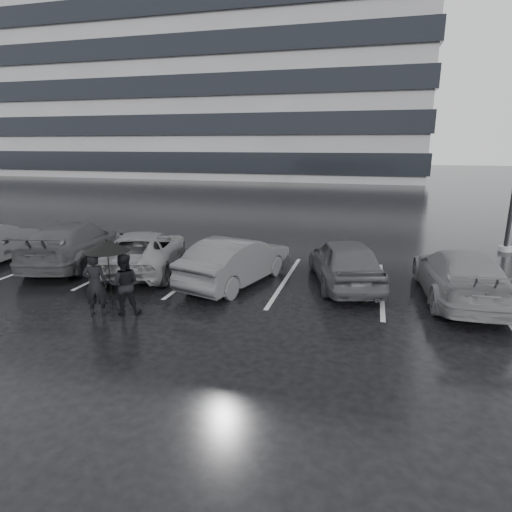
{
  "coord_description": "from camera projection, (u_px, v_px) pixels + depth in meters",
  "views": [
    {
      "loc": [
        2.95,
        -9.61,
        4.0
      ],
      "look_at": [
        0.08,
        1.0,
        1.1
      ],
      "focal_mm": 30.0,
      "sensor_mm": 36.0,
      "label": 1
    }
  ],
  "objects": [
    {
      "name": "car_main",
      "position": [
        345.0,
        261.0,
        12.37
      ],
      "size": [
        2.71,
        4.38,
        1.39
      ],
      "primitive_type": "imported",
      "rotation": [
        0.0,
        0.0,
        3.42
      ],
      "color": "black",
      "rests_on": "ground"
    },
    {
      "name": "car_west_c",
      "position": [
        75.0,
        243.0,
        14.47
      ],
      "size": [
        2.97,
        5.28,
        1.45
      ],
      "primitive_type": "imported",
      "rotation": [
        0.0,
        0.0,
        3.34
      ],
      "color": "black",
      "rests_on": "ground"
    },
    {
      "name": "stall_stripes",
      "position": [
        241.0,
        276.0,
        13.27
      ],
      "size": [
        19.72,
        5.0,
        0.0
      ],
      "color": "#AEAEB0",
      "rests_on": "ground"
    },
    {
      "name": "car_west_b",
      "position": [
        144.0,
        251.0,
        13.75
      ],
      "size": [
        3.28,
        5.05,
        1.29
      ],
      "primitive_type": "imported",
      "rotation": [
        0.0,
        0.0,
        3.4
      ],
      "color": "#505052",
      "rests_on": "ground"
    },
    {
      "name": "umbrella",
      "position": [
        107.0,
        246.0,
        10.12
      ],
      "size": [
        1.07,
        1.07,
        1.81
      ],
      "color": "black",
      "rests_on": "ground"
    },
    {
      "name": "pedestrian_right",
      "position": [
        124.0,
        284.0,
        10.18
      ],
      "size": [
        0.9,
        0.82,
        1.5
      ],
      "primitive_type": "imported",
      "rotation": [
        0.0,
        0.0,
        3.57
      ],
      "color": "black",
      "rests_on": "ground"
    },
    {
      "name": "pedestrian_left",
      "position": [
        95.0,
        284.0,
        10.14
      ],
      "size": [
        0.64,
        0.53,
        1.52
      ],
      "primitive_type": "imported",
      "rotation": [
        0.0,
        0.0,
        3.48
      ],
      "color": "black",
      "rests_on": "ground"
    },
    {
      "name": "office_building",
      "position": [
        189.0,
        64.0,
        57.43
      ],
      "size": [
        61.0,
        26.0,
        29.0
      ],
      "color": "gray",
      "rests_on": "ground"
    },
    {
      "name": "car_west_a",
      "position": [
        237.0,
        261.0,
        12.48
      ],
      "size": [
        2.55,
        4.41,
        1.37
      ],
      "primitive_type": "imported",
      "rotation": [
        0.0,
        0.0,
        2.86
      ],
      "color": "#29292B",
      "rests_on": "ground"
    },
    {
      "name": "car_east",
      "position": [
        460.0,
        275.0,
        11.2
      ],
      "size": [
        2.12,
        4.68,
        1.33
      ],
      "primitive_type": "imported",
      "rotation": [
        0.0,
        0.0,
        3.2
      ],
      "color": "#505052",
      "rests_on": "ground"
    },
    {
      "name": "ground",
      "position": [
        242.0,
        308.0,
        10.73
      ],
      "size": [
        160.0,
        160.0,
        0.0
      ],
      "primitive_type": "plane",
      "color": "black",
      "rests_on": "ground"
    }
  ]
}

